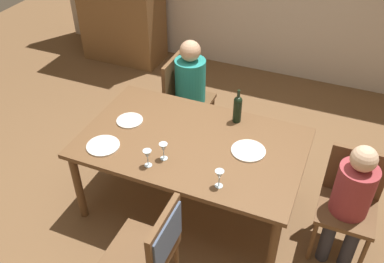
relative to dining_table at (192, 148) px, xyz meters
The scene contains 14 objects.
ground_plane 0.68m from the dining_table, ahead, with size 10.00×10.00×0.00m, color brown.
dining_table is the anchor object (origin of this frame).
chair_right_end 1.32m from the dining_table, ahead, with size 0.44×0.44×0.92m.
chair_far_left 1.09m from the dining_table, 117.87° to the left, with size 0.44×0.44×0.92m.
chair_near 0.96m from the dining_table, 82.59° to the right, with size 0.46×0.44×0.92m.
person_woman_host 1.31m from the dining_table, ahead, with size 0.29×0.33×1.10m.
person_man_bearded 1.03m from the dining_table, 112.29° to the left, with size 0.37×0.32×1.16m.
wine_bottle_tall_green 0.53m from the dining_table, 58.27° to the left, with size 0.07×0.07×0.32m.
wine_glass_near_left 0.59m from the dining_table, 46.78° to the right, with size 0.07×0.07×0.15m.
wine_glass_centre 0.36m from the dining_table, 112.70° to the right, with size 0.07×0.07×0.15m.
wine_glass_near_right 0.49m from the dining_table, 115.95° to the right, with size 0.07×0.07×0.15m.
dinner_plate_host 0.62m from the dining_table, behind, with size 0.23×0.23×0.01m, color silver.
dinner_plate_guest_left 0.73m from the dining_table, 151.86° to the right, with size 0.27×0.27×0.01m, color silver.
dinner_plate_guest_right 0.48m from the dining_table, ahead, with size 0.28×0.28×0.01m, color silver.
Camera 1 is at (1.04, -2.49, 2.94)m, focal length 39.21 mm.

